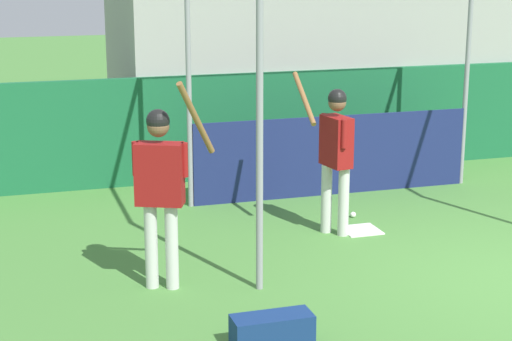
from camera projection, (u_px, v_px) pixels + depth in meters
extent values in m
cube|color=#196038|center=(346.00, 120.00, 13.27)|extent=(24.00, 0.12, 1.57)
cube|color=#9E9E99|center=(309.00, 55.00, 14.61)|extent=(6.50, 3.20, 3.22)
cube|color=navy|center=(183.00, 68.00, 12.78)|extent=(0.45, 0.40, 0.10)
cube|color=navy|center=(180.00, 52.00, 12.89)|extent=(0.45, 0.06, 0.40)
cube|color=navy|center=(218.00, 67.00, 12.94)|extent=(0.45, 0.40, 0.10)
cube|color=navy|center=(215.00, 50.00, 13.05)|extent=(0.45, 0.06, 0.40)
cube|color=navy|center=(253.00, 66.00, 13.10)|extent=(0.45, 0.40, 0.10)
cube|color=navy|center=(250.00, 49.00, 13.21)|extent=(0.45, 0.06, 0.40)
cube|color=navy|center=(287.00, 64.00, 13.26)|extent=(0.45, 0.40, 0.10)
cube|color=navy|center=(283.00, 48.00, 13.37)|extent=(0.45, 0.06, 0.40)
cube|color=navy|center=(320.00, 63.00, 13.41)|extent=(0.45, 0.40, 0.10)
cube|color=navy|center=(316.00, 47.00, 13.52)|extent=(0.45, 0.06, 0.40)
cube|color=navy|center=(352.00, 62.00, 13.57)|extent=(0.45, 0.40, 0.10)
cube|color=navy|center=(348.00, 46.00, 13.68)|extent=(0.45, 0.06, 0.40)
cube|color=navy|center=(384.00, 61.00, 13.73)|extent=(0.45, 0.40, 0.10)
cube|color=navy|center=(380.00, 45.00, 13.84)|extent=(0.45, 0.06, 0.40)
cube|color=navy|center=(415.00, 59.00, 13.89)|extent=(0.45, 0.40, 0.10)
cube|color=navy|center=(410.00, 44.00, 14.00)|extent=(0.45, 0.06, 0.40)
cube|color=navy|center=(445.00, 58.00, 14.04)|extent=(0.45, 0.40, 0.10)
cube|color=navy|center=(440.00, 43.00, 14.15)|extent=(0.45, 0.06, 0.40)
cube|color=navy|center=(474.00, 57.00, 14.20)|extent=(0.45, 0.40, 0.10)
cube|color=navy|center=(469.00, 42.00, 14.31)|extent=(0.45, 0.06, 0.40)
cube|color=navy|center=(171.00, 37.00, 13.43)|extent=(0.45, 0.40, 0.10)
cube|color=navy|center=(169.00, 21.00, 13.54)|extent=(0.45, 0.06, 0.40)
cube|color=navy|center=(205.00, 36.00, 13.59)|extent=(0.45, 0.40, 0.10)
cube|color=navy|center=(202.00, 20.00, 13.70)|extent=(0.45, 0.06, 0.40)
cube|color=navy|center=(239.00, 35.00, 13.74)|extent=(0.45, 0.40, 0.10)
cube|color=navy|center=(235.00, 20.00, 13.85)|extent=(0.45, 0.06, 0.40)
cube|color=navy|center=(271.00, 34.00, 13.90)|extent=(0.45, 0.40, 0.10)
cube|color=navy|center=(268.00, 19.00, 14.01)|extent=(0.45, 0.06, 0.40)
cube|color=navy|center=(303.00, 33.00, 14.06)|extent=(0.45, 0.40, 0.10)
cube|color=navy|center=(299.00, 18.00, 14.17)|extent=(0.45, 0.06, 0.40)
cube|color=navy|center=(334.00, 32.00, 14.22)|extent=(0.45, 0.40, 0.10)
cube|color=navy|center=(330.00, 18.00, 14.33)|extent=(0.45, 0.06, 0.40)
cube|color=navy|center=(364.00, 31.00, 14.37)|extent=(0.45, 0.40, 0.10)
cube|color=navy|center=(360.00, 17.00, 14.48)|extent=(0.45, 0.06, 0.40)
cube|color=navy|center=(394.00, 31.00, 14.53)|extent=(0.45, 0.40, 0.10)
cube|color=navy|center=(390.00, 16.00, 14.64)|extent=(0.45, 0.06, 0.40)
cube|color=navy|center=(423.00, 30.00, 14.69)|extent=(0.45, 0.40, 0.10)
cube|color=navy|center=(419.00, 16.00, 14.80)|extent=(0.45, 0.06, 0.40)
cube|color=navy|center=(451.00, 29.00, 14.85)|extent=(0.45, 0.40, 0.10)
cube|color=navy|center=(447.00, 15.00, 14.96)|extent=(0.45, 0.06, 0.40)
cube|color=navy|center=(161.00, 8.00, 14.07)|extent=(0.45, 0.40, 0.10)
cube|color=navy|center=(193.00, 7.00, 14.23)|extent=(0.45, 0.40, 0.10)
cube|color=navy|center=(225.00, 7.00, 14.39)|extent=(0.45, 0.40, 0.10)
cube|color=navy|center=(257.00, 6.00, 14.54)|extent=(0.45, 0.40, 0.10)
cube|color=navy|center=(287.00, 6.00, 14.70)|extent=(0.45, 0.40, 0.10)
cube|color=navy|center=(317.00, 5.00, 14.86)|extent=(0.45, 0.40, 0.10)
cube|color=navy|center=(346.00, 5.00, 15.02)|extent=(0.45, 0.40, 0.10)
cube|color=navy|center=(375.00, 4.00, 15.17)|extent=(0.45, 0.40, 0.10)
cube|color=navy|center=(403.00, 4.00, 15.33)|extent=(0.45, 0.40, 0.10)
cube|color=navy|center=(430.00, 3.00, 15.49)|extent=(0.45, 0.40, 0.10)
cylinder|color=gray|center=(260.00, 137.00, 8.24)|extent=(0.07, 0.07, 3.12)
cylinder|color=gray|center=(189.00, 91.00, 11.08)|extent=(0.07, 0.07, 3.12)
cylinder|color=gray|center=(467.00, 78.00, 12.25)|extent=(0.07, 0.07, 3.12)
cube|color=navy|center=(334.00, 155.00, 11.89)|extent=(4.01, 0.03, 1.12)
cube|color=white|center=(361.00, 230.00, 10.42)|extent=(0.44, 0.44, 0.02)
cylinder|color=silver|center=(343.00, 201.00, 10.16)|extent=(0.15, 0.15, 0.84)
cylinder|color=silver|center=(326.00, 199.00, 10.28)|extent=(0.15, 0.15, 0.84)
cube|color=maroon|center=(336.00, 141.00, 10.05)|extent=(0.28, 0.46, 0.60)
sphere|color=brown|center=(337.00, 102.00, 9.93)|extent=(0.21, 0.21, 0.21)
sphere|color=black|center=(337.00, 98.00, 9.92)|extent=(0.22, 0.22, 0.22)
cylinder|color=maroon|center=(344.00, 134.00, 9.80)|extent=(0.08, 0.08, 0.33)
cylinder|color=maroon|center=(324.00, 127.00, 10.20)|extent=(0.08, 0.08, 0.33)
cylinder|color=brown|center=(304.00, 98.00, 10.02)|extent=(0.08, 0.74, 0.54)
sphere|color=brown|center=(332.00, 117.00, 10.18)|extent=(0.08, 0.08, 0.08)
cylinder|color=silver|center=(151.00, 246.00, 8.55)|extent=(0.17, 0.17, 0.87)
cylinder|color=silver|center=(172.00, 247.00, 8.52)|extent=(0.17, 0.17, 0.87)
cube|color=maroon|center=(159.00, 174.00, 8.35)|extent=(0.51, 0.39, 0.62)
sphere|color=brown|center=(158.00, 126.00, 8.24)|extent=(0.22, 0.22, 0.22)
sphere|color=black|center=(158.00, 121.00, 8.22)|extent=(0.23, 0.23, 0.23)
cylinder|color=maroon|center=(136.00, 159.00, 8.38)|extent=(0.09, 0.09, 0.34)
cylinder|color=maroon|center=(185.00, 160.00, 8.33)|extent=(0.09, 0.09, 0.34)
cylinder|color=brown|center=(196.00, 119.00, 8.17)|extent=(0.47, 0.42, 0.78)
sphere|color=brown|center=(175.00, 153.00, 8.39)|extent=(0.08, 0.08, 0.08)
cube|color=navy|center=(272.00, 330.00, 7.32)|extent=(0.70, 0.28, 0.28)
sphere|color=white|center=(353.00, 215.00, 10.95)|extent=(0.07, 0.07, 0.07)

